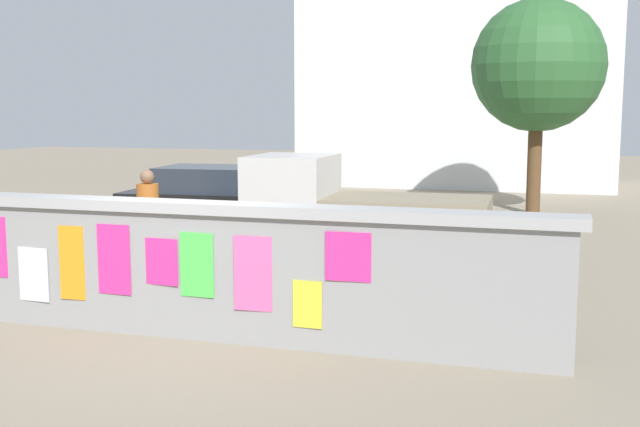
% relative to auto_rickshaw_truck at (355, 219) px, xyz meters
% --- Properties ---
extents(ground, '(60.00, 60.00, 0.00)m').
position_rel_auto_rickshaw_truck_xyz_m(ground, '(-1.01, 4.43, -0.90)').
color(ground, gray).
extents(poster_wall, '(8.52, 0.42, 1.54)m').
position_rel_auto_rickshaw_truck_xyz_m(poster_wall, '(-1.02, -3.57, -0.11)').
color(poster_wall, gray).
rests_on(poster_wall, ground).
extents(auto_rickshaw_truck, '(3.65, 1.61, 1.85)m').
position_rel_auto_rickshaw_truck_xyz_m(auto_rickshaw_truck, '(0.00, 0.00, 0.00)').
color(auto_rickshaw_truck, black).
rests_on(auto_rickshaw_truck, ground).
extents(car_parked, '(3.93, 2.02, 1.40)m').
position_rel_auto_rickshaw_truck_xyz_m(car_parked, '(-3.70, 3.03, -0.17)').
color(car_parked, black).
rests_on(car_parked, ground).
extents(motorcycle, '(1.90, 0.56, 0.87)m').
position_rel_auto_rickshaw_truck_xyz_m(motorcycle, '(-3.59, -2.07, -0.44)').
color(motorcycle, black).
rests_on(motorcycle, ground).
extents(person_walking, '(0.48, 0.48, 1.62)m').
position_rel_auto_rickshaw_truck_xyz_m(person_walking, '(-3.17, -0.61, 0.09)').
color(person_walking, purple).
rests_on(person_walking, ground).
extents(tree_roadside, '(3.17, 3.17, 5.18)m').
position_rel_auto_rickshaw_truck_xyz_m(tree_roadside, '(2.36, 8.20, 2.67)').
color(tree_roadside, brown).
rests_on(tree_roadside, ground).
extents(building_background, '(10.49, 5.47, 6.75)m').
position_rel_auto_rickshaw_truck_xyz_m(building_background, '(-0.46, 15.87, 2.50)').
color(building_background, white).
rests_on(building_background, ground).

